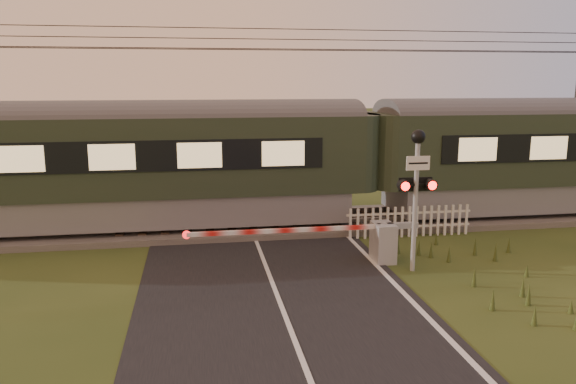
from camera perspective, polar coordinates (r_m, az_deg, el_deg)
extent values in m
plane|color=#2B3C17|center=(11.80, -0.68, -11.59)|extent=(160.00, 160.00, 0.00)
cube|color=black|center=(11.80, -0.68, -11.55)|extent=(6.00, 140.00, 0.02)
cube|color=#47423D|center=(17.91, -3.84, -3.38)|extent=(140.00, 3.40, 0.24)
cube|color=slate|center=(17.17, -3.62, -3.34)|extent=(140.00, 0.08, 0.14)
cube|color=slate|center=(18.56, -4.07, -2.23)|extent=(140.00, 0.08, 0.14)
cube|color=#2D2116|center=(17.88, -3.85, -2.98)|extent=(0.24, 2.20, 0.06)
cylinder|color=black|center=(17.05, -3.99, 14.33)|extent=(120.00, 0.02, 0.02)
cylinder|color=black|center=(17.65, -4.18, 14.22)|extent=(120.00, 0.02, 0.02)
cylinder|color=black|center=(17.39, -4.11, 16.25)|extent=(120.00, 0.02, 0.02)
cylinder|color=black|center=(17.37, -4.10, 15.26)|extent=(120.00, 0.02, 0.02)
cube|color=slate|center=(18.27, -23.95, -1.70)|extent=(18.55, 2.45, 0.92)
cube|color=#253221|center=(18.00, -24.36, 3.30)|extent=(19.32, 2.67, 2.30)
cylinder|color=#4C4C4F|center=(17.90, -24.66, 6.94)|extent=(19.32, 0.93, 0.93)
cube|color=#FFD893|center=(16.67, -25.58, 3.03)|extent=(16.61, 0.04, 0.72)
cube|color=gray|center=(14.67, 9.64, -5.06)|extent=(0.50, 0.77, 1.00)
cylinder|color=gray|center=(14.63, 9.13, -5.09)|extent=(0.11, 0.11, 1.00)
cube|color=gray|center=(14.72, 11.54, -3.34)|extent=(0.82, 0.15, 0.15)
cube|color=red|center=(13.95, -0.29, -3.93)|extent=(4.83, 0.10, 0.10)
cylinder|color=red|center=(13.79, -10.28, -4.30)|extent=(0.20, 0.04, 0.20)
cylinder|color=gray|center=(13.82, 12.78, -1.61)|extent=(0.12, 0.12, 3.14)
cube|color=white|center=(13.57, 13.08, 2.87)|extent=(0.58, 0.03, 0.34)
sphere|color=black|center=(13.55, 13.10, 5.50)|extent=(0.34, 0.34, 0.34)
cube|color=black|center=(13.71, 12.89, 0.74)|extent=(0.79, 0.06, 0.06)
cylinder|color=#FF140C|center=(13.42, 11.85, 0.56)|extent=(0.21, 0.02, 0.21)
cylinder|color=#FF140C|center=(13.67, 14.47, 0.64)|extent=(0.21, 0.02, 0.21)
cube|color=black|center=(13.75, 12.81, 0.78)|extent=(0.84, 0.02, 0.34)
cube|color=silver|center=(17.13, 12.17, -3.44)|extent=(3.85, 0.04, 0.06)
cube|color=silver|center=(17.03, 12.23, -2.10)|extent=(3.85, 0.04, 0.06)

